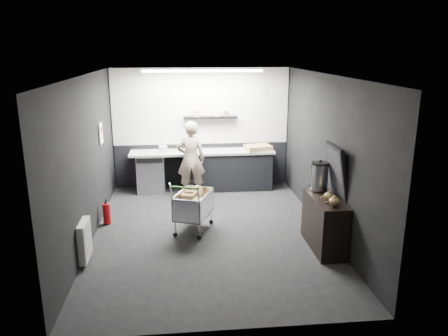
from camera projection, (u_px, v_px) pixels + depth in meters
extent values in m
plane|color=black|center=(210.00, 232.00, 7.64)|extent=(5.50, 5.50, 0.00)
plane|color=white|center=(209.00, 75.00, 6.92)|extent=(5.50, 5.50, 0.00)
plane|color=black|center=(201.00, 128.00, 9.91)|extent=(5.50, 0.00, 5.50)
plane|color=black|center=(228.00, 220.00, 4.64)|extent=(5.50, 0.00, 5.50)
plane|color=black|center=(87.00, 161.00, 7.08)|extent=(0.00, 5.50, 5.50)
plane|color=black|center=(326.00, 155.00, 7.47)|extent=(0.00, 5.50, 5.50)
cube|color=silver|center=(201.00, 106.00, 9.76)|extent=(3.95, 0.02, 1.70)
cube|color=black|center=(202.00, 165.00, 10.12)|extent=(3.95, 0.02, 1.00)
cube|color=black|center=(210.00, 117.00, 9.74)|extent=(1.20, 0.22, 0.04)
cylinder|color=silver|center=(263.00, 92.00, 9.81)|extent=(0.20, 0.03, 0.20)
cube|color=white|center=(101.00, 133.00, 8.28)|extent=(0.02, 0.30, 0.40)
cube|color=#B42616|center=(101.00, 130.00, 8.26)|extent=(0.02, 0.22, 0.10)
cube|color=silver|center=(85.00, 241.00, 6.49)|extent=(0.10, 0.50, 0.60)
cube|color=white|center=(203.00, 71.00, 8.70)|extent=(2.40, 0.20, 0.04)
cube|color=black|center=(227.00, 171.00, 9.90)|extent=(2.00, 0.56, 0.85)
cube|color=#A7A7A3|center=(202.00, 152.00, 9.72)|extent=(3.20, 0.60, 0.05)
cube|color=#9EA0A5|center=(151.00, 173.00, 9.73)|extent=(0.60, 0.58, 0.85)
cube|color=black|center=(150.00, 161.00, 9.35)|extent=(0.56, 0.02, 0.10)
imported|color=beige|center=(191.00, 159.00, 9.28)|extent=(0.60, 0.40, 1.65)
cube|color=silver|center=(194.00, 215.00, 7.66)|extent=(0.76, 0.92, 0.02)
cube|color=silver|center=(179.00, 205.00, 7.58)|extent=(0.30, 0.74, 0.42)
cube|color=silver|center=(207.00, 204.00, 7.63)|extent=(0.30, 0.74, 0.42)
cube|color=silver|center=(194.00, 212.00, 7.24)|extent=(0.48, 0.20, 0.42)
cube|color=silver|center=(193.00, 197.00, 7.98)|extent=(0.48, 0.20, 0.42)
cylinder|color=silver|center=(182.00, 230.00, 7.34)|extent=(0.02, 0.02, 0.28)
cylinder|color=silver|center=(207.00, 229.00, 7.38)|extent=(0.02, 0.02, 0.28)
cylinder|color=silver|center=(181.00, 215.00, 8.02)|extent=(0.02, 0.02, 0.28)
cylinder|color=silver|center=(205.00, 214.00, 8.06)|extent=(0.02, 0.02, 0.28)
cylinder|color=green|center=(194.00, 188.00, 7.07)|extent=(0.49, 0.21, 0.03)
cube|color=brown|center=(187.00, 203.00, 7.69)|extent=(0.31, 0.34, 0.35)
cube|color=brown|center=(201.00, 208.00, 7.52)|extent=(0.28, 0.32, 0.32)
cylinder|color=black|center=(182.00, 237.00, 7.37)|extent=(0.08, 0.05, 0.07)
cylinder|color=black|center=(182.00, 221.00, 8.05)|extent=(0.08, 0.05, 0.07)
cylinder|color=black|center=(207.00, 236.00, 7.41)|extent=(0.08, 0.05, 0.07)
cylinder|color=black|center=(205.00, 220.00, 8.09)|extent=(0.08, 0.05, 0.07)
cube|color=black|center=(324.00, 223.00, 6.95)|extent=(0.42, 1.12, 0.84)
cylinder|color=silver|center=(319.00, 177.00, 7.14)|extent=(0.28, 0.28, 0.43)
cylinder|color=black|center=(320.00, 163.00, 7.08)|extent=(0.28, 0.28, 0.04)
sphere|color=black|center=(320.00, 161.00, 7.07)|extent=(0.05, 0.05, 0.05)
ellipsoid|color=brown|center=(329.00, 197.00, 6.69)|extent=(0.17, 0.17, 0.13)
ellipsoid|color=brown|center=(334.00, 202.00, 6.46)|extent=(0.17, 0.17, 0.13)
cube|color=black|center=(337.00, 171.00, 6.79)|extent=(0.20, 0.66, 0.84)
cube|color=black|center=(336.00, 171.00, 6.79)|extent=(0.14, 0.56, 0.72)
cylinder|color=#B10B0F|center=(107.00, 213.00, 7.94)|extent=(0.14, 0.14, 0.37)
cone|color=black|center=(106.00, 203.00, 7.89)|extent=(0.09, 0.09, 0.06)
cylinder|color=black|center=(106.00, 201.00, 7.88)|extent=(0.03, 0.03, 0.06)
cube|color=#9E8954|center=(258.00, 148.00, 9.78)|extent=(0.63, 0.52, 0.11)
cylinder|color=white|center=(189.00, 146.00, 9.66)|extent=(0.22, 0.22, 0.22)
cube|color=silver|center=(163.00, 149.00, 9.56)|extent=(0.18, 0.15, 0.15)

